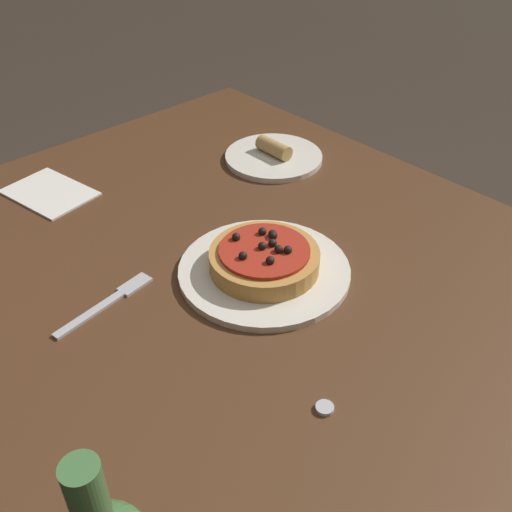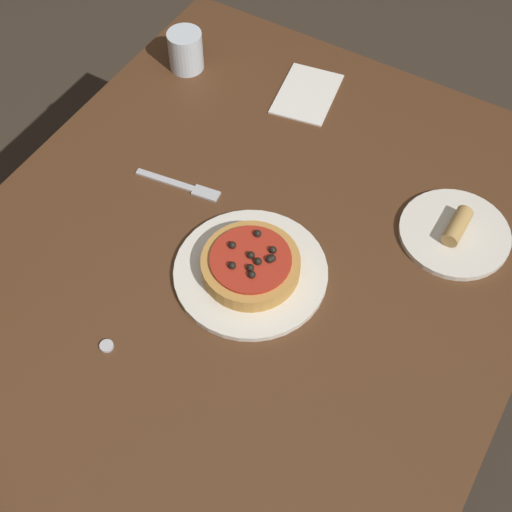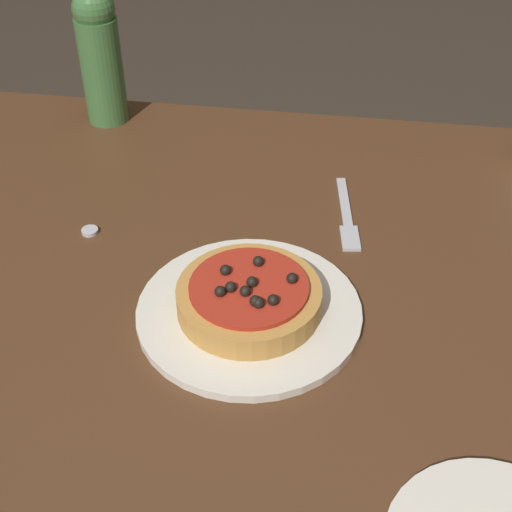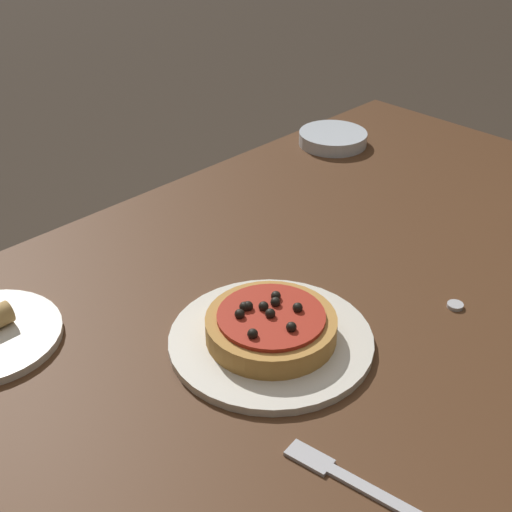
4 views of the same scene
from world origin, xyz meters
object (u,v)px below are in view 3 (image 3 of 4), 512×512
Objects in this scene: wine_bottle at (100,51)px; fork at (347,218)px; dinner_plate at (249,312)px; dining_table at (167,330)px; pizza at (249,297)px; bottle_cap at (90,231)px.

wine_bottle reaches higher than fork.
fork is (0.44, -0.24, -0.13)m from wine_bottle.
dinner_plate reaches higher than fork.
dinner_plate is (0.12, -0.03, 0.08)m from dining_table.
dining_table is 8.50× the size of fork.
dining_table is at bearing 167.20° from pizza.
dinner_plate is 0.25m from fork.
dinner_plate is at bearing -27.86° from bottle_cap.
dining_table is 5.48× the size of dinner_plate.
pizza is 0.58m from wine_bottle.
dining_table is at bearing 167.26° from dinner_plate.
bottle_cap is (-0.25, 0.13, -0.03)m from pizza.
bottle_cap reaches higher than dining_table.
wine_bottle is (-0.33, 0.47, 0.10)m from pizza.
wine_bottle is 0.52m from fork.
wine_bottle is (-0.33, 0.47, 0.12)m from dinner_plate.
bottle_cap is at bearing -84.52° from fork.
wine_bottle reaches higher than dinner_plate.
dinner_plate is at bearing 119.73° from pizza.
fork reaches higher than dining_table.
fork is at bearing -28.92° from wine_bottle.
wine_bottle is at bearing 125.35° from dinner_plate.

